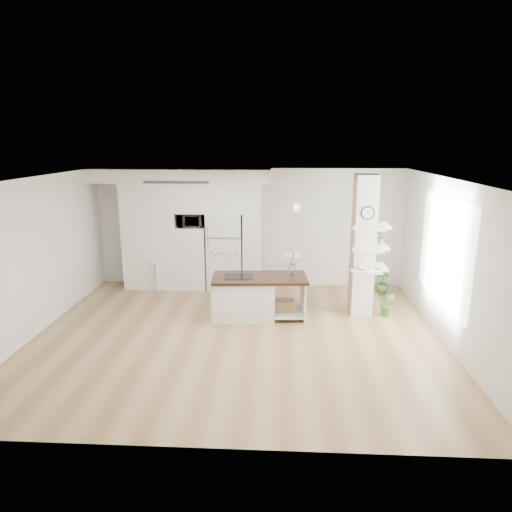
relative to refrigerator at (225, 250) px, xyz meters
The scene contains 14 objects.
floor 2.87m from the refrigerator, 78.93° to the right, with size 7.00×6.00×0.01m, color tan.
room 2.90m from the refrigerator, 78.93° to the right, with size 7.04×6.04×2.72m.
cabinet_wall 1.12m from the refrigerator, behind, with size 4.00×0.71×2.70m.
refrigerator is the anchor object (origin of this frame).
column 3.33m from the refrigerator, 28.14° to the right, with size 0.69×0.90×2.70m.
window 4.70m from the refrigerator, 30.76° to the right, with size 2.40×2.40×0.00m, color white.
pendant_light 3.59m from the refrigerator, 48.71° to the right, with size 0.12×0.12×0.10m, color white.
kitchen_island 1.95m from the refrigerator, 69.19° to the right, with size 1.83×0.96×1.37m.
bookshelf 1.79m from the refrigerator, behind, with size 0.62×0.45×0.67m.
floor_plant_a 3.75m from the refrigerator, 25.85° to the right, with size 0.26×0.21×0.48m, color #468133.
floor_plant_b 3.59m from the refrigerator, ahead, with size 0.28×0.28×0.49m, color #468133.
microwave 1.02m from the refrigerator, behind, with size 0.54×0.37×0.30m, color #2D2D2D.
shelf_plant 3.51m from the refrigerator, 23.68° to the right, with size 0.27×0.23×0.30m, color #468133.
decor_bowl 3.34m from the refrigerator, 32.27° to the right, with size 0.22×0.22×0.05m, color white.
Camera 1 is at (0.72, -7.32, 3.29)m, focal length 32.00 mm.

